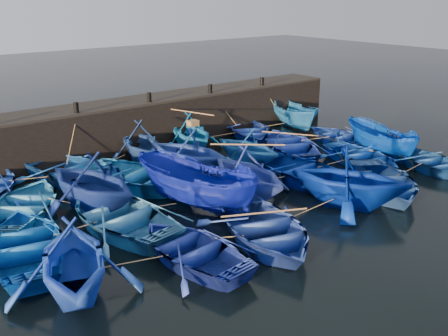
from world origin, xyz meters
TOP-DOWN VIEW (x-y plane):
  - ground at (0.00, 0.00)m, footprint 120.00×120.00m
  - quay_wall at (0.00, 10.50)m, footprint 26.00×2.50m
  - quay_top at (0.00, 10.50)m, footprint 26.00×2.50m
  - bollard_1 at (-4.00, 9.60)m, footprint 0.24×0.24m
  - bollard_2 at (0.00, 9.60)m, footprint 0.24×0.24m
  - bollard_3 at (4.00, 9.60)m, footprint 0.24×0.24m
  - bollard_4 at (8.00, 9.60)m, footprint 0.24×0.24m
  - boat_1 at (-5.18, 7.22)m, footprint 5.84×6.79m
  - boat_2 at (-1.49, 8.05)m, footprint 4.39×4.80m
  - boat_3 at (1.55, 8.07)m, footprint 4.10×4.54m
  - boat_4 at (5.56, 7.87)m, footprint 5.04×5.62m
  - boat_5 at (9.09, 7.72)m, footprint 2.83×4.79m
  - boat_6 at (-8.19, 4.97)m, footprint 5.80×6.07m
  - boat_7 at (-5.87, 3.99)m, footprint 5.08×5.56m
  - boat_8 at (-3.30, 4.89)m, footprint 5.98×6.81m
  - boat_9 at (-0.63, 5.09)m, footprint 5.02×5.39m
  - boat_10 at (2.33, 4.32)m, footprint 3.78×4.21m
  - boat_11 at (5.38, 4.47)m, footprint 5.42×6.14m
  - boat_12 at (8.92, 4.01)m, footprint 3.20×4.40m
  - boat_13 at (-9.13, 1.79)m, footprint 4.76×5.90m
  - boat_14 at (-5.80, 1.82)m, footprint 4.65×5.94m
  - boat_15 at (-2.75, 1.48)m, footprint 3.81×5.70m
  - boat_16 at (-0.31, 1.26)m, footprint 3.89×4.46m
  - boat_17 at (2.78, 0.97)m, footprint 4.08×5.54m
  - boat_18 at (6.81, 0.89)m, footprint 3.94×5.02m
  - boat_19 at (8.64, 1.19)m, footprint 2.19×4.64m
  - boat_20 at (-8.70, -1.13)m, footprint 5.03×5.39m
  - boat_21 at (-5.07, -1.68)m, footprint 3.70×4.85m
  - boat_22 at (-2.43, -2.11)m, footprint 5.18×6.17m
  - boat_23 at (2.28, -1.91)m, footprint 5.79×6.02m
  - boat_24 at (4.58, -1.93)m, footprint 5.92×6.32m
  - boat_25 at (8.81, -1.64)m, footprint 3.95×4.91m
  - wooden_crate at (-0.33, 5.09)m, footprint 0.45×0.40m
  - mooring_ropes at (0.09, 4.99)m, footprint 17.94×11.66m
  - loose_oars at (1.05, 2.92)m, footprint 10.06×12.26m

SIDE VIEW (x-z plane):
  - ground at x=0.00m, z-range 0.00..0.00m
  - boat_12 at x=8.92m, z-range 0.00..0.90m
  - boat_25 at x=8.81m, z-range 0.00..0.90m
  - boat_21 at x=-5.07m, z-range 0.00..0.94m
  - boat_18 at x=6.81m, z-range 0.00..0.95m
  - boat_4 at x=5.56m, z-range 0.00..0.96m
  - boat_6 at x=-8.19m, z-range 0.00..1.02m
  - boat_11 at x=5.38m, z-range 0.00..1.06m
  - boat_24 at x=4.58m, z-range 0.00..1.07m
  - boat_13 at x=-9.13m, z-range 0.00..1.08m
  - boat_22 at x=-2.43m, z-range 0.00..1.10m
  - boat_17 at x=2.78m, z-range 0.00..1.11m
  - boat_14 at x=-5.80m, z-range 0.00..1.12m
  - boat_8 at x=-3.30m, z-range 0.00..1.17m
  - boat_1 at x=-5.18m, z-range 0.00..1.19m
  - boat_19 at x=8.64m, z-range 0.00..1.73m
  - boat_5 at x=9.09m, z-range 0.00..1.74m
  - mooring_ropes at x=0.09m, z-range -0.17..1.92m
  - boat_10 at x=2.33m, z-range 0.00..1.98m
  - boat_15 at x=-2.75m, z-range 0.00..2.06m
  - boat_3 at x=1.55m, z-range 0.00..2.10m
  - boat_2 at x=-1.49m, z-range 0.00..2.13m
  - boat_16 at x=-0.31m, z-range 0.00..2.28m
  - boat_20 at x=-8.70m, z-range 0.00..2.30m
  - boat_9 at x=-0.63m, z-range 0.00..2.31m
  - boat_23 at x=2.28m, z-range 0.00..2.44m
  - boat_7 at x=-5.87m, z-range 0.00..2.48m
  - quay_wall at x=0.00m, z-range 0.00..2.50m
  - loose_oars at x=1.05m, z-range 1.02..2.31m
  - wooden_crate at x=-0.33m, z-range 2.31..2.56m
  - quay_top at x=0.00m, z-range 2.50..2.62m
  - bollard_1 at x=-4.00m, z-range 2.62..3.12m
  - bollard_2 at x=0.00m, z-range 2.62..3.12m
  - bollard_3 at x=4.00m, z-range 2.62..3.12m
  - bollard_4 at x=8.00m, z-range 2.62..3.12m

